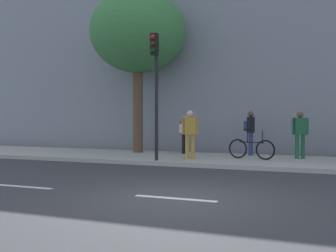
# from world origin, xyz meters

# --- Properties ---
(ground_plane) EXTENTS (80.00, 80.00, 0.00)m
(ground_plane) POSITION_xyz_m (0.00, 0.00, 0.00)
(ground_plane) COLOR #38383A
(sidewalk_curb) EXTENTS (36.00, 4.00, 0.15)m
(sidewalk_curb) POSITION_xyz_m (0.00, 7.00, 0.07)
(sidewalk_curb) COLOR #B2ADA3
(sidewalk_curb) RESTS_ON ground_plane
(lane_markings) EXTENTS (25.80, 0.16, 0.01)m
(lane_markings) POSITION_xyz_m (0.00, 0.00, 0.00)
(lane_markings) COLOR silver
(lane_markings) RESTS_ON ground_plane
(building_backdrop) EXTENTS (36.00, 5.00, 10.41)m
(building_backdrop) POSITION_xyz_m (0.00, 12.00, 5.21)
(building_backdrop) COLOR gray
(building_backdrop) RESTS_ON ground_plane
(traffic_light) EXTENTS (0.24, 0.45, 4.42)m
(traffic_light) POSITION_xyz_m (-2.68, 5.24, 3.12)
(traffic_light) COLOR black
(traffic_light) RESTS_ON sidewalk_curb
(street_tree) EXTENTS (4.11, 4.11, 6.92)m
(street_tree) POSITION_xyz_m (-4.69, 8.06, 5.29)
(street_tree) COLOR brown
(street_tree) RESTS_ON sidewalk_curb
(pedestrian_in_red_top) EXTENTS (0.58, 0.41, 1.74)m
(pedestrian_in_red_top) POSITION_xyz_m (2.00, 7.78, 1.18)
(pedestrian_in_red_top) COLOR #1E5938
(pedestrian_in_red_top) RESTS_ON sidewalk_curb
(pedestrian_in_dark_shirt) EXTENTS (0.55, 0.38, 1.77)m
(pedestrian_in_dark_shirt) POSITION_xyz_m (-1.72, 6.21, 1.19)
(pedestrian_in_dark_shirt) COLOR #B78C33
(pedestrian_in_dark_shirt) RESTS_ON sidewalk_curb
(pedestrian_with_bag) EXTENTS (0.55, 0.45, 1.57)m
(pedestrian_with_bag) POSITION_xyz_m (-2.56, 8.09, 1.08)
(pedestrian_with_bag) COLOR black
(pedestrian_with_bag) RESTS_ON sidewalk_curb
(pedestrian_tallest) EXTENTS (0.38, 0.61, 1.77)m
(pedestrian_tallest) POSITION_xyz_m (0.06, 8.46, 1.21)
(pedestrian_tallest) COLOR navy
(pedestrian_tallest) RESTS_ON sidewalk_curb
(bicycle_leaning) EXTENTS (1.74, 0.43, 1.09)m
(bicycle_leaning) POSITION_xyz_m (0.36, 6.98, 0.54)
(bicycle_leaning) COLOR black
(bicycle_leaning) RESTS_ON sidewalk_curb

